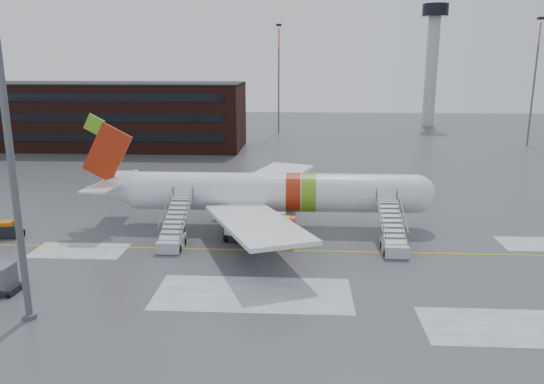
# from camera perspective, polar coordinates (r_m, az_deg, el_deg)

# --- Properties ---
(ground) EXTENTS (260.00, 260.00, 0.00)m
(ground) POSITION_cam_1_polar(r_m,az_deg,el_deg) (47.63, 6.30, -5.97)
(ground) COLOR #494C4F
(ground) RESTS_ON ground
(airliner) EXTENTS (35.03, 32.97, 11.18)m
(airliner) POSITION_cam_1_polar(r_m,az_deg,el_deg) (52.63, -0.91, -0.08)
(airliner) COLOR white
(airliner) RESTS_ON ground
(airstair_fwd) EXTENTS (2.05, 7.70, 3.48)m
(airstair_fwd) POSITION_cam_1_polar(r_m,az_deg,el_deg) (47.58, 12.90, -4.91)
(airstair_fwd) COLOR #BABDC1
(airstair_fwd) RESTS_ON ground
(airstair_aft) EXTENTS (2.05, 7.70, 3.48)m
(airstair_aft) POSITION_cam_1_polar(r_m,az_deg,el_deg) (48.22, -10.56, -4.54)
(airstair_aft) COLOR #B6B9BE
(airstair_aft) RESTS_ON ground
(pushback_tug) EXTENTS (2.67, 2.28, 1.38)m
(pushback_tug) POSITION_cam_1_polar(r_m,az_deg,el_deg) (48.97, -3.90, -4.61)
(pushback_tug) COLOR black
(pushback_tug) RESTS_ON ground
(uld_container) EXTENTS (2.62, 1.97, 2.05)m
(uld_container) POSITION_cam_1_polar(r_m,az_deg,el_deg) (42.93, -27.25, -8.39)
(uld_container) COLOR black
(uld_container) RESTS_ON ground
(baggage_tractor) EXTENTS (3.08, 1.77, 1.54)m
(baggage_tractor) POSITION_cam_1_polar(r_m,az_deg,el_deg) (55.82, -26.58, -3.71)
(baggage_tractor) COLOR black
(baggage_tractor) RESTS_ON ground
(light_mast_near) EXTENTS (1.20, 1.20, 21.92)m
(light_mast_near) POSITION_cam_1_polar(r_m,az_deg,el_deg) (35.23, -26.46, 4.86)
(light_mast_near) COLOR #595B60
(light_mast_near) RESTS_ON ground
(terminal_building) EXTENTS (62.00, 16.11, 12.30)m
(terminal_building) POSITION_cam_1_polar(r_m,az_deg,el_deg) (108.78, -19.91, 7.81)
(terminal_building) COLOR #3F1E16
(terminal_building) RESTS_ON ground
(control_tower) EXTENTS (6.40, 6.40, 30.00)m
(control_tower) POSITION_cam_1_polar(r_m,az_deg,el_deg) (143.56, 16.89, 14.33)
(control_tower) COLOR #B2B5BA
(control_tower) RESTS_ON ground
(light_mast_far_ne) EXTENTS (1.20, 1.20, 24.25)m
(light_mast_far_ne) POSITION_cam_1_polar(r_m,az_deg,el_deg) (115.77, 26.45, 11.32)
(light_mast_far_ne) COLOR #595B60
(light_mast_far_ne) RESTS_ON ground
(light_mast_far_n) EXTENTS (1.20, 1.20, 24.25)m
(light_mast_far_n) POSITION_cam_1_polar(r_m,az_deg,el_deg) (122.89, 0.73, 12.79)
(light_mast_far_n) COLOR #595B60
(light_mast_far_n) RESTS_ON ground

